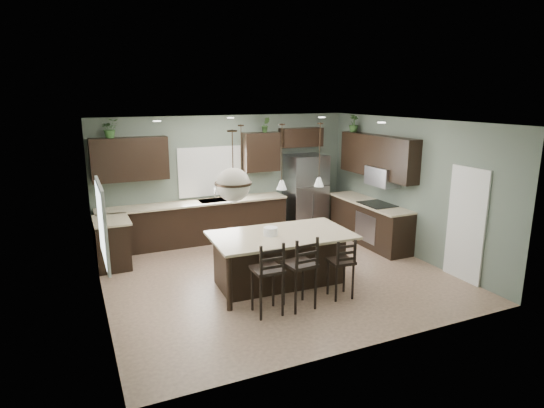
{
  "coord_description": "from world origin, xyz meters",
  "views": [
    {
      "loc": [
        -3.3,
        -7.16,
        3.25
      ],
      "look_at": [
        0.1,
        0.4,
        1.25
      ],
      "focal_mm": 30.0,
      "sensor_mm": 36.0,
      "label": 1
    }
  ],
  "objects_px": {
    "serving_dish": "(271,231)",
    "plant_back_left": "(110,128)",
    "bar_stool_left": "(267,278)",
    "bar_stool_center": "(300,272)",
    "refrigerator": "(306,193)",
    "bar_stool_right": "(341,268)",
    "kitchen_island": "(281,259)"
  },
  "relations": [
    {
      "from": "bar_stool_left",
      "to": "plant_back_left",
      "type": "relative_size",
      "value": 3.04
    },
    {
      "from": "bar_stool_center",
      "to": "bar_stool_right",
      "type": "distance_m",
      "value": 0.79
    },
    {
      "from": "bar_stool_right",
      "to": "plant_back_left",
      "type": "height_order",
      "value": "plant_back_left"
    },
    {
      "from": "kitchen_island",
      "to": "bar_stool_right",
      "type": "xyz_separation_m",
      "value": [
        0.66,
        -0.86,
        0.05
      ]
    },
    {
      "from": "bar_stool_left",
      "to": "bar_stool_center",
      "type": "relative_size",
      "value": 0.98
    },
    {
      "from": "refrigerator",
      "to": "bar_stool_left",
      "type": "height_order",
      "value": "refrigerator"
    },
    {
      "from": "serving_dish",
      "to": "refrigerator",
      "type": "bearing_deg",
      "value": 51.88
    },
    {
      "from": "kitchen_island",
      "to": "bar_stool_center",
      "type": "distance_m",
      "value": 0.94
    },
    {
      "from": "refrigerator",
      "to": "bar_stool_right",
      "type": "xyz_separation_m",
      "value": [
        -1.3,
        -3.63,
        -0.41
      ]
    },
    {
      "from": "refrigerator",
      "to": "serving_dish",
      "type": "bearing_deg",
      "value": -128.12
    },
    {
      "from": "bar_stool_left",
      "to": "serving_dish",
      "type": "bearing_deg",
      "value": 63.92
    },
    {
      "from": "kitchen_island",
      "to": "serving_dish",
      "type": "relative_size",
      "value": 10.01
    },
    {
      "from": "refrigerator",
      "to": "bar_stool_right",
      "type": "height_order",
      "value": "refrigerator"
    },
    {
      "from": "serving_dish",
      "to": "bar_stool_center",
      "type": "height_order",
      "value": "bar_stool_center"
    },
    {
      "from": "bar_stool_center",
      "to": "plant_back_left",
      "type": "relative_size",
      "value": 3.09
    },
    {
      "from": "bar_stool_left",
      "to": "bar_stool_center",
      "type": "distance_m",
      "value": 0.54
    },
    {
      "from": "bar_stool_center",
      "to": "plant_back_left",
      "type": "xyz_separation_m",
      "value": [
        -2.27,
        3.91,
        2.0
      ]
    },
    {
      "from": "refrigerator",
      "to": "bar_stool_center",
      "type": "height_order",
      "value": "refrigerator"
    },
    {
      "from": "kitchen_island",
      "to": "bar_stool_center",
      "type": "xyz_separation_m",
      "value": [
        -0.12,
        -0.92,
        0.13
      ]
    },
    {
      "from": "bar_stool_left",
      "to": "kitchen_island",
      "type": "bearing_deg",
      "value": 54.57
    },
    {
      "from": "bar_stool_left",
      "to": "bar_stool_center",
      "type": "bearing_deg",
      "value": -1.5
    },
    {
      "from": "refrigerator",
      "to": "kitchen_island",
      "type": "bearing_deg",
      "value": -125.39
    },
    {
      "from": "bar_stool_left",
      "to": "plant_back_left",
      "type": "distance_m",
      "value": 4.7
    },
    {
      "from": "serving_dish",
      "to": "bar_stool_left",
      "type": "relative_size",
      "value": 0.21
    },
    {
      "from": "serving_dish",
      "to": "kitchen_island",
      "type": "bearing_deg",
      "value": -2.1
    },
    {
      "from": "serving_dish",
      "to": "plant_back_left",
      "type": "relative_size",
      "value": 0.63
    },
    {
      "from": "serving_dish",
      "to": "bar_stool_center",
      "type": "relative_size",
      "value": 0.2
    },
    {
      "from": "bar_stool_right",
      "to": "serving_dish",
      "type": "bearing_deg",
      "value": 139.88
    },
    {
      "from": "refrigerator",
      "to": "plant_back_left",
      "type": "distance_m",
      "value": 4.67
    },
    {
      "from": "bar_stool_center",
      "to": "bar_stool_right",
      "type": "height_order",
      "value": "bar_stool_center"
    },
    {
      "from": "serving_dish",
      "to": "bar_stool_right",
      "type": "height_order",
      "value": "serving_dish"
    },
    {
      "from": "kitchen_island",
      "to": "serving_dish",
      "type": "distance_m",
      "value": 0.57
    }
  ]
}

